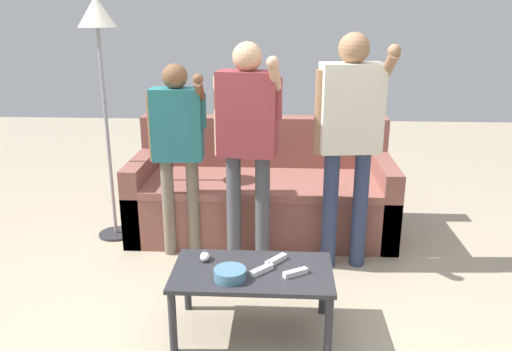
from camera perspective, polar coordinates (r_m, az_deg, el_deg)
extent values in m
plane|color=tan|center=(3.22, 0.71, -15.74)|extent=(12.00, 12.00, 0.00)
cube|color=brown|center=(4.31, 0.65, -3.58)|extent=(2.12, 0.88, 0.42)
cube|color=#94584D|center=(4.16, 0.62, -0.84)|extent=(1.84, 0.76, 0.06)
cube|color=brown|center=(4.51, 0.86, 3.45)|extent=(2.12, 0.18, 0.49)
cube|color=brown|center=(4.42, -12.24, -1.94)|extent=(0.14, 0.88, 0.64)
cube|color=brown|center=(4.35, 13.78, -2.40)|extent=(0.14, 0.88, 0.64)
cube|color=#2D2D33|center=(2.94, -0.40, -10.64)|extent=(0.90, 0.50, 0.03)
cylinder|color=#2D2D33|center=(2.91, -9.20, -15.73)|extent=(0.04, 0.04, 0.37)
cylinder|color=#2D2D33|center=(2.86, 8.03, -16.28)|extent=(0.04, 0.04, 0.37)
cylinder|color=#2D2D33|center=(3.27, -7.61, -11.60)|extent=(0.04, 0.04, 0.37)
cylinder|color=#2D2D33|center=(3.23, 7.41, -12.00)|extent=(0.04, 0.04, 0.37)
cylinder|color=teal|center=(2.83, -2.89, -10.82)|extent=(0.18, 0.18, 0.06)
ellipsoid|color=white|center=(3.05, -5.67, -8.88)|extent=(0.06, 0.09, 0.05)
cylinder|color=#4C4C51|center=(3.04, -5.65, -8.33)|extent=(0.02, 0.02, 0.01)
cylinder|color=#2D2D33|center=(4.47, -15.19, -6.23)|extent=(0.28, 0.28, 0.02)
cylinder|color=gray|center=(4.21, -16.09, 4.19)|extent=(0.03, 0.03, 1.64)
cone|color=silver|center=(4.11, -17.24, 16.92)|extent=(0.28, 0.28, 0.22)
cylinder|color=#756656|center=(3.92, -9.65, -3.48)|extent=(0.09, 0.09, 0.75)
cylinder|color=#756656|center=(3.90, -6.92, -3.51)|extent=(0.09, 0.09, 0.75)
cube|color=#28757A|center=(3.73, -8.72, 5.60)|extent=(0.36, 0.20, 0.52)
sphere|color=brown|center=(3.67, -8.97, 10.76)|extent=(0.18, 0.18, 0.18)
cylinder|color=brown|center=(3.77, -11.39, 5.21)|extent=(0.07, 0.07, 0.49)
cylinder|color=#28757A|center=(3.69, -6.03, 7.13)|extent=(0.07, 0.07, 0.24)
cylinder|color=brown|center=(3.59, -6.24, 9.19)|extent=(0.07, 0.23, 0.20)
sphere|color=brown|center=(3.50, -6.43, 10.56)|extent=(0.07, 0.07, 0.07)
cylinder|color=#47474C|center=(3.71, -2.46, -3.83)|extent=(0.10, 0.10, 0.83)
cylinder|color=#47474C|center=(3.67, 0.71, -4.06)|extent=(0.10, 0.10, 0.83)
cube|color=brown|center=(3.49, -0.94, 6.83)|extent=(0.42, 0.26, 0.57)
sphere|color=tan|center=(3.44, -0.97, 12.97)|extent=(0.20, 0.20, 0.20)
cylinder|color=tan|center=(3.54, -4.09, 6.51)|extent=(0.07, 0.07, 0.54)
cylinder|color=brown|center=(3.44, 2.32, 8.49)|extent=(0.07, 0.07, 0.27)
cylinder|color=tan|center=(3.32, 2.10, 10.84)|extent=(0.10, 0.25, 0.23)
sphere|color=tan|center=(3.22, 1.86, 12.39)|extent=(0.08, 0.08, 0.08)
cylinder|color=#2D3856|center=(3.69, 8.17, -3.83)|extent=(0.11, 0.11, 0.86)
cylinder|color=#2D3856|center=(3.75, 11.40, -3.70)|extent=(0.11, 0.11, 0.86)
cube|color=beige|center=(3.52, 10.42, 7.34)|extent=(0.43, 0.27, 0.59)
sphere|color=#936B4C|center=(3.47, 10.78, 13.65)|extent=(0.20, 0.20, 0.20)
cylinder|color=#936B4C|center=(3.48, 7.10, 6.92)|extent=(0.08, 0.08, 0.56)
cylinder|color=beige|center=(3.56, 13.75, 9.08)|extent=(0.08, 0.08, 0.28)
cylinder|color=#936B4C|center=(3.46, 14.41, 11.53)|extent=(0.10, 0.27, 0.23)
sphere|color=#936B4C|center=(3.36, 15.04, 13.17)|extent=(0.08, 0.08, 0.08)
cube|color=white|center=(2.90, 0.71, -10.41)|extent=(0.13, 0.14, 0.03)
cylinder|color=silver|center=(2.91, 1.11, -9.93)|extent=(0.01, 0.01, 0.00)
cube|color=silver|center=(2.87, 0.04, -10.41)|extent=(0.02, 0.02, 0.00)
cube|color=white|center=(3.01, 2.23, -9.33)|extent=(0.13, 0.15, 0.03)
cylinder|color=silver|center=(3.02, 2.58, -8.85)|extent=(0.01, 0.01, 0.00)
cube|color=silver|center=(2.97, 1.63, -9.35)|extent=(0.02, 0.02, 0.00)
cube|color=white|center=(2.88, 4.38, -10.66)|extent=(0.14, 0.11, 0.03)
cylinder|color=silver|center=(2.89, 4.84, -10.25)|extent=(0.01, 0.01, 0.00)
cube|color=silver|center=(2.85, 3.63, -10.57)|extent=(0.02, 0.02, 0.00)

